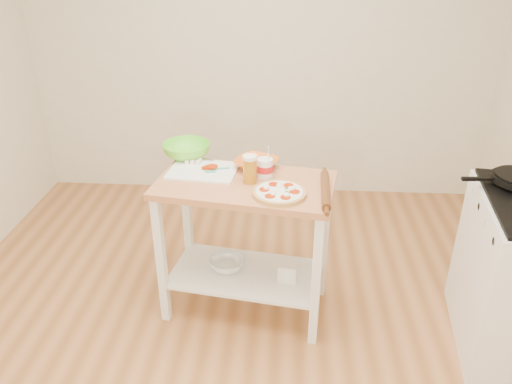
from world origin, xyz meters
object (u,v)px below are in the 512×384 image
object	(u,v)px
cutting_board	(203,170)
beer_pint	(250,169)
rolling_pin	(325,190)
orange_bowl	(256,164)
yogurt_tub	(265,168)
knife	(187,158)
shelf_bin	(288,271)
green_bowl	(187,150)
shelf_glass_bowl	(227,264)
pizza	(280,193)
prep_island	(245,221)
spatula	(216,170)

from	to	relation	value
cutting_board	beer_pint	size ratio (longest dim) A/B	2.62
rolling_pin	orange_bowl	bearing A→B (deg)	141.81
yogurt_tub	rolling_pin	size ratio (longest dim) A/B	0.49
knife	shelf_bin	size ratio (longest dim) A/B	2.39
yogurt_tub	rolling_pin	distance (m)	0.40
green_bowl	shelf_glass_bowl	bearing A→B (deg)	-47.47
pizza	shelf_glass_bowl	size ratio (longest dim) A/B	1.30
prep_island	shelf_glass_bowl	size ratio (longest dim) A/B	4.83
beer_pint	shelf_bin	bearing A→B (deg)	-10.12
cutting_board	green_bowl	xyz separation A→B (m)	(-0.14, 0.20, 0.04)
cutting_board	orange_bowl	bearing A→B (deg)	16.38
prep_island	yogurt_tub	bearing A→B (deg)	34.02
spatula	green_bowl	bearing A→B (deg)	121.96
rolling_pin	beer_pint	bearing A→B (deg)	163.72
green_bowl	shelf_glass_bowl	xyz separation A→B (m)	(0.28, -0.30, -0.65)
knife	shelf_glass_bowl	size ratio (longest dim) A/B	1.21
cutting_board	shelf_glass_bowl	bearing A→B (deg)	-28.21
cutting_board	rolling_pin	xyz separation A→B (m)	(0.72, -0.26, 0.02)
spatula	orange_bowl	bearing A→B (deg)	2.49
shelf_glass_bowl	yogurt_tub	bearing A→B (deg)	9.19
knife	orange_bowl	distance (m)	0.45
cutting_board	shelf_glass_bowl	distance (m)	0.64
cutting_board	orange_bowl	distance (m)	0.32
prep_island	green_bowl	distance (m)	0.61
spatula	yogurt_tub	world-z (taller)	yogurt_tub
prep_island	shelf_bin	world-z (taller)	prep_island
shelf_bin	cutting_board	bearing A→B (deg)	161.63
prep_island	shelf_bin	xyz separation A→B (m)	(0.26, -0.04, -0.32)
rolling_pin	green_bowl	bearing A→B (deg)	151.56
green_bowl	rolling_pin	world-z (taller)	green_bowl
spatula	rolling_pin	distance (m)	0.68
orange_bowl	pizza	bearing A→B (deg)	-66.54
shelf_glass_bowl	pizza	bearing A→B (deg)	-30.18
prep_island	spatula	xyz separation A→B (m)	(-0.18, 0.12, 0.28)
pizza	green_bowl	xyz separation A→B (m)	(-0.60, 0.49, 0.03)
knife	beer_pint	distance (m)	0.51
pizza	shelf_bin	world-z (taller)	pizza
prep_island	cutting_board	size ratio (longest dim) A/B	2.53
prep_island	knife	xyz separation A→B (m)	(-0.39, 0.28, 0.28)
pizza	orange_bowl	xyz separation A→B (m)	(-0.15, 0.34, 0.01)
beer_pint	rolling_pin	distance (m)	0.45
orange_bowl	beer_pint	world-z (taller)	beer_pint
orange_bowl	shelf_glass_bowl	world-z (taller)	orange_bowl
orange_bowl	yogurt_tub	distance (m)	0.13
prep_island	knife	bearing A→B (deg)	144.13
pizza	cutting_board	size ratio (longest dim) A/B	0.68
beer_pint	shelf_glass_bowl	world-z (taller)	beer_pint
spatula	knife	world-z (taller)	knife
shelf_bin	shelf_glass_bowl	bearing A→B (deg)	168.43
cutting_board	beer_pint	distance (m)	0.33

